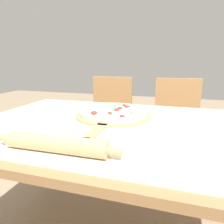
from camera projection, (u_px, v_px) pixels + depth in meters
dining_table at (117, 143)px, 0.96m from camera, size 1.44×0.95×0.73m
towel_cloth at (117, 124)px, 0.93m from camera, size 1.36×0.87×0.00m
pizza_peel at (113, 116)px, 1.03m from camera, size 0.39×0.59×0.01m
pizza at (114, 112)px, 1.05m from camera, size 0.35×0.35×0.04m
rolling_pin at (56, 144)px, 0.63m from camera, size 0.43×0.06×0.06m
chair_left at (110, 117)px, 1.87m from camera, size 0.41×0.41×0.87m
chair_right at (176, 123)px, 1.71m from camera, size 0.42×0.42×0.87m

